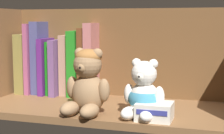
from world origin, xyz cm
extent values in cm
cube|color=brown|center=(0.00, 0.00, 1.00)|extent=(76.12, 31.05, 2.00)
cube|color=brown|center=(0.00, 16.13, 15.24)|extent=(78.52, 1.20, 30.49)
cube|color=olive|center=(-34.82, 13.24, 12.04)|extent=(3.49, 13.24, 20.09)
cube|color=#9A4A70|center=(-31.96, 13.24, 13.80)|extent=(1.63, 13.40, 23.60)
cube|color=#434576|center=(-29.36, 13.24, 14.15)|extent=(2.99, 11.28, 24.30)
cube|color=#581F72|center=(-26.61, 13.24, 11.38)|extent=(1.91, 14.20, 18.75)
cube|color=#167314|center=(-24.55, 13.24, 10.86)|extent=(1.63, 11.53, 17.71)
cube|color=#6B497C|center=(-22.37, 13.24, 11.19)|extent=(2.14, 14.95, 18.38)
cube|color=tan|center=(-19.47, 13.24, 11.93)|extent=(3.06, 9.45, 19.87)
cube|color=#1F7F1D|center=(-16.11, 13.24, 12.67)|extent=(3.08, 12.15, 21.35)
cube|color=brown|center=(-13.31, 13.24, 13.15)|extent=(1.93, 10.91, 22.30)
cube|color=#B86B6B|center=(-10.65, 13.24, 13.93)|extent=(2.78, 11.24, 23.86)
ellipsoid|color=#93704C|center=(-3.77, -8.69, 7.30)|extent=(9.02, 8.27, 10.61)
sphere|color=#93704C|center=(-3.84, -9.22, 15.11)|extent=(7.54, 7.54, 7.54)
sphere|color=#93704C|center=(-6.39, -8.36, 18.05)|extent=(2.83, 2.83, 2.83)
sphere|color=#93704C|center=(-1.16, -9.03, 18.05)|extent=(2.83, 2.83, 2.83)
sphere|color=#9B754E|center=(-4.18, -11.87, 14.65)|extent=(2.83, 2.83, 2.83)
sphere|color=black|center=(-4.31, -12.86, 14.73)|extent=(0.99, 0.99, 0.99)
ellipsoid|color=#93704C|center=(-7.31, -13.32, 3.89)|extent=(5.11, 7.55, 3.77)
ellipsoid|color=#93704C|center=(-1.52, -14.06, 3.89)|extent=(5.11, 7.55, 3.77)
ellipsoid|color=#93704C|center=(-8.58, -8.62, 8.63)|extent=(3.43, 3.43, 6.13)
ellipsoid|color=#93704C|center=(0.89, -9.83, 8.63)|extent=(3.43, 3.43, 6.13)
ellipsoid|color=#976231|center=(-3.77, -8.69, 17.18)|extent=(7.17, 7.17, 4.15)
ellipsoid|color=white|center=(11.31, -8.21, 6.57)|extent=(7.77, 7.13, 9.14)
sphere|color=white|center=(11.24, -8.66, 13.29)|extent=(6.50, 6.50, 6.50)
sphere|color=white|center=(9.06, -7.87, 15.82)|extent=(2.44, 2.44, 2.44)
sphere|color=white|center=(13.56, -8.54, 15.82)|extent=(2.44, 2.44, 2.44)
sphere|color=white|center=(10.90, -10.94, 12.90)|extent=(2.44, 2.44, 2.44)
sphere|color=black|center=(10.77, -11.78, 12.96)|extent=(0.85, 0.85, 0.85)
ellipsoid|color=white|center=(8.18, -12.13, 3.62)|extent=(4.52, 6.56, 3.25)
ellipsoid|color=white|center=(13.15, -12.87, 3.62)|extent=(4.52, 6.56, 3.25)
ellipsoid|color=white|center=(7.17, -8.05, 7.71)|extent=(3.00, 3.00, 5.28)
ellipsoid|color=white|center=(15.30, -9.27, 7.71)|extent=(3.00, 3.00, 5.28)
ellipsoid|color=teal|center=(11.31, -8.21, 6.80)|extent=(8.40, 7.77, 6.39)
cube|color=silver|center=(14.41, -10.35, 4.20)|extent=(8.83, 7.58, 4.39)
cube|color=#33388C|center=(14.41, -14.22, 4.75)|extent=(7.50, 0.16, 1.23)
camera|label=1|loc=(30.78, -97.89, 26.52)|focal=58.36mm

